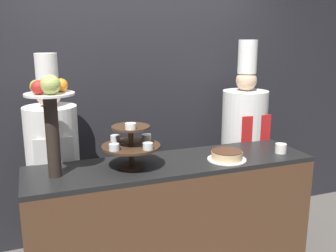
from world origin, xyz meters
The scene contains 8 objects.
wall_back centered at (0.00, 1.14, 1.40)m, with size 10.00×0.06×2.80m.
buffet_counter centered at (0.00, 0.28, 0.48)m, with size 2.13×0.56×0.95m.
tiered_stand centered at (-0.32, 0.26, 1.13)m, with size 0.41×0.41×0.34m.
fruit_pedestal centered at (-0.84, 0.26, 1.41)m, with size 0.31×0.31×0.68m.
cake_round centered at (0.40, 0.18, 0.98)m, with size 0.29×0.29×0.07m.
cup_white centered at (0.88, 0.18, 0.99)m, with size 0.09×0.09×0.07m.
chef_left centered at (-0.82, 0.75, 0.92)m, with size 0.40×0.40×1.74m.
chef_center_left centered at (0.90, 0.75, 0.95)m, with size 0.42×0.42×1.83m.
Camera 1 is at (-0.96, -2.17, 1.85)m, focal length 40.00 mm.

